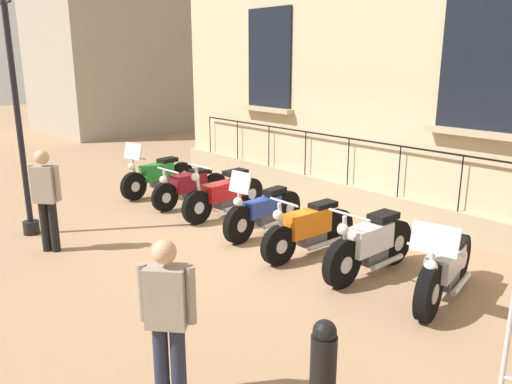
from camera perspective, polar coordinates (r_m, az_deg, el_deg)
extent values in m
plane|color=#9E7A5B|center=(9.42, 1.73, -4.32)|extent=(60.00, 60.00, 0.00)
cube|color=#C6B28E|center=(10.79, 12.56, 17.89)|extent=(0.60, 11.75, 7.45)
cube|color=tan|center=(10.86, 10.32, -0.50)|extent=(0.20, 11.75, 0.52)
cube|color=black|center=(9.13, 24.39, 13.55)|extent=(0.06, 1.47, 2.28)
cube|color=tan|center=(9.14, 23.37, 6.14)|extent=(0.24, 1.67, 0.10)
cube|color=black|center=(12.31, 1.51, 14.88)|extent=(0.06, 1.47, 2.28)
cube|color=tan|center=(12.31, 1.19, 9.33)|extent=(0.24, 1.67, 0.10)
cube|color=black|center=(10.57, 10.49, 5.99)|extent=(0.03, 9.87, 0.03)
cylinder|color=black|center=(14.24, -5.21, 6.45)|extent=(0.02, 0.02, 0.99)
cylinder|color=black|center=(13.27, -2.11, 5.87)|extent=(0.02, 0.02, 0.99)
cylinder|color=black|center=(12.33, 1.46, 5.17)|extent=(0.02, 0.02, 0.99)
cylinder|color=black|center=(11.46, 5.60, 4.35)|extent=(0.02, 0.02, 0.99)
cylinder|color=black|center=(10.66, 10.37, 3.37)|extent=(0.02, 0.02, 0.99)
cylinder|color=black|center=(9.94, 15.86, 2.21)|extent=(0.02, 0.02, 0.99)
cylinder|color=black|center=(9.34, 22.11, 0.86)|extent=(0.02, 0.02, 0.99)
cylinder|color=black|center=(11.60, -13.66, 0.63)|extent=(0.65, 0.24, 0.64)
cylinder|color=silver|center=(11.60, -13.66, 0.63)|extent=(0.25, 0.19, 0.22)
cylinder|color=black|center=(12.50, -8.34, 1.92)|extent=(0.65, 0.24, 0.64)
cylinder|color=silver|center=(12.50, -8.34, 1.92)|extent=(0.25, 0.19, 0.22)
cube|color=#1E842D|center=(11.96, -11.14, 2.28)|extent=(0.85, 0.44, 0.36)
cube|color=#4C4C51|center=(12.08, -10.71, 1.20)|extent=(0.52, 0.32, 0.22)
cube|color=black|center=(12.12, -9.98, 3.57)|extent=(0.49, 0.35, 0.10)
cylinder|color=silver|center=(11.56, -13.56, 2.22)|extent=(0.17, 0.09, 0.65)
cylinder|color=silver|center=(11.53, -13.46, 3.82)|extent=(0.15, 0.66, 0.04)
sphere|color=white|center=(11.49, -13.88, 2.84)|extent=(0.16, 0.16, 0.16)
cylinder|color=silver|center=(12.07, -9.63, 0.70)|extent=(0.73, 0.20, 0.08)
cube|color=silver|center=(11.46, -13.74, 4.51)|extent=(0.21, 0.56, 0.36)
cylinder|color=black|center=(10.62, -10.25, -0.60)|extent=(0.61, 0.14, 0.61)
cylinder|color=silver|center=(10.62, -10.25, -0.60)|extent=(0.22, 0.14, 0.21)
cylinder|color=black|center=(11.38, -4.65, 0.65)|extent=(0.61, 0.14, 0.61)
cylinder|color=silver|center=(11.38, -4.65, 0.65)|extent=(0.22, 0.14, 0.21)
cube|color=maroon|center=(10.90, -7.60, 1.13)|extent=(0.77, 0.38, 0.36)
cube|color=#4C4C51|center=(11.02, -7.14, -0.06)|extent=(0.47, 0.29, 0.21)
cube|color=black|center=(11.04, -6.33, 2.33)|extent=(0.44, 0.33, 0.10)
cylinder|color=silver|center=(10.57, -10.10, 0.91)|extent=(0.16, 0.07, 0.57)
cylinder|color=silver|center=(10.54, -9.94, 2.44)|extent=(0.08, 0.74, 0.04)
sphere|color=white|center=(10.51, -10.44, 1.38)|extent=(0.16, 0.16, 0.16)
cylinder|color=silver|center=(10.99, -5.97, -0.64)|extent=(0.68, 0.12, 0.08)
cylinder|color=black|center=(9.73, -6.67, -1.73)|extent=(0.67, 0.18, 0.66)
cylinder|color=silver|center=(9.73, -6.67, -1.73)|extent=(0.24, 0.16, 0.23)
cylinder|color=black|center=(10.65, -0.68, -0.15)|extent=(0.67, 0.18, 0.66)
cylinder|color=silver|center=(10.65, -0.68, -0.15)|extent=(0.24, 0.16, 0.23)
cube|color=red|center=(10.09, -3.77, 0.17)|extent=(0.89, 0.40, 0.33)
cube|color=#4C4C51|center=(10.22, -3.33, -1.03)|extent=(0.54, 0.31, 0.23)
cube|color=black|center=(10.25, -2.34, 2.21)|extent=(0.51, 0.33, 0.10)
cylinder|color=silver|center=(9.66, -6.51, 0.55)|extent=(0.16, 0.07, 0.79)
cylinder|color=silver|center=(9.60, -6.35, 2.87)|extent=(0.10, 0.71, 0.04)
sphere|color=white|center=(9.56, -6.87, 1.71)|extent=(0.16, 0.16, 0.16)
cylinder|color=silver|center=(10.23, -1.97, -1.66)|extent=(0.78, 0.15, 0.08)
cylinder|color=black|center=(8.68, -1.94, -3.71)|extent=(0.68, 0.23, 0.66)
cylinder|color=silver|center=(8.68, -1.94, -3.71)|extent=(0.25, 0.19, 0.23)
cylinder|color=black|center=(9.65, 3.53, -1.80)|extent=(0.68, 0.23, 0.66)
cylinder|color=silver|center=(9.65, 3.53, -1.80)|extent=(0.25, 0.19, 0.23)
cube|color=#1E389E|center=(9.06, 0.74, -1.66)|extent=(0.85, 0.35, 0.29)
cube|color=#4C4C51|center=(9.20, 1.14, -2.83)|extent=(0.52, 0.26, 0.23)
cube|color=black|center=(9.25, 2.11, 0.13)|extent=(0.49, 0.28, 0.10)
cylinder|color=silver|center=(8.62, -1.73, -1.77)|extent=(0.17, 0.08, 0.60)
cylinder|color=silver|center=(8.58, -1.51, 0.20)|extent=(0.11, 0.53, 0.04)
sphere|color=white|center=(8.54, -2.05, -1.12)|extent=(0.16, 0.16, 0.16)
cylinder|color=silver|center=(9.27, 2.39, -3.46)|extent=(0.75, 0.18, 0.08)
cube|color=silver|center=(8.50, -1.80, 1.10)|extent=(0.18, 0.45, 0.36)
cylinder|color=black|center=(7.81, 2.57, -6.05)|extent=(0.63, 0.15, 0.63)
cylinder|color=silver|center=(7.81, 2.57, -6.05)|extent=(0.22, 0.17, 0.22)
cylinder|color=black|center=(8.72, 9.22, -3.94)|extent=(0.63, 0.15, 0.63)
cylinder|color=silver|center=(8.72, 9.22, -3.94)|extent=(0.22, 0.17, 0.22)
cube|color=orange|center=(8.14, 5.88, -3.45)|extent=(0.84, 0.29, 0.40)
cube|color=#4C4C51|center=(8.29, 6.32, -5.07)|extent=(0.50, 0.23, 0.22)
cube|color=black|center=(8.31, 7.59, -1.48)|extent=(0.47, 0.26, 0.10)
cylinder|color=silver|center=(7.72, 2.87, -3.63)|extent=(0.16, 0.06, 0.68)
cylinder|color=silver|center=(7.65, 3.18, -1.15)|extent=(0.05, 0.61, 0.04)
sphere|color=white|center=(7.63, 2.50, -2.61)|extent=(0.16, 0.16, 0.16)
cylinder|color=silver|center=(8.34, 7.82, -5.80)|extent=(0.75, 0.09, 0.08)
cylinder|color=black|center=(7.16, 9.72, -7.98)|extent=(0.70, 0.16, 0.70)
cylinder|color=silver|center=(7.16, 9.72, -7.98)|extent=(0.25, 0.17, 0.24)
cylinder|color=black|center=(8.13, 15.43, -5.47)|extent=(0.70, 0.16, 0.70)
cylinder|color=silver|center=(8.13, 15.43, -5.47)|extent=(0.25, 0.17, 0.24)
cube|color=silver|center=(7.51, 12.64, -5.12)|extent=(0.81, 0.33, 0.38)
cube|color=#4C4C51|center=(7.68, 12.97, -6.80)|extent=(0.49, 0.26, 0.24)
cube|color=black|center=(7.69, 14.22, -2.67)|extent=(0.46, 0.29, 0.10)
cylinder|color=silver|center=(7.07, 10.10, -5.30)|extent=(0.16, 0.06, 0.70)
cylinder|color=silver|center=(6.99, 10.48, -2.56)|extent=(0.05, 0.70, 0.04)
sphere|color=white|center=(6.96, 9.80, -4.18)|extent=(0.16, 0.16, 0.16)
cylinder|color=silver|center=(7.76, 14.63, -7.67)|extent=(0.73, 0.09, 0.08)
cylinder|color=black|center=(6.57, 18.94, -10.69)|extent=(0.73, 0.32, 0.72)
cylinder|color=silver|center=(6.57, 18.94, -10.69)|extent=(0.28, 0.23, 0.25)
cylinder|color=black|center=(7.74, 21.91, -7.00)|extent=(0.73, 0.32, 0.72)
cylinder|color=silver|center=(7.74, 21.91, -7.00)|extent=(0.28, 0.23, 0.25)
cube|color=#B2B2BC|center=(7.03, 20.59, -7.41)|extent=(0.86, 0.49, 0.30)
cube|color=#4C4C51|center=(7.21, 20.64, -8.82)|extent=(0.53, 0.36, 0.25)
cube|color=black|center=(7.29, 21.43, -5.42)|extent=(0.51, 0.38, 0.10)
cylinder|color=silver|center=(6.51, 19.27, -8.43)|extent=(0.17, 0.10, 0.54)
cylinder|color=silver|center=(6.46, 19.61, -6.13)|extent=(0.20, 0.68, 0.04)
sphere|color=white|center=(6.41, 19.15, -7.97)|extent=(0.16, 0.16, 0.16)
cylinder|color=silver|center=(7.36, 22.19, -9.55)|extent=(0.73, 0.25, 0.08)
cube|color=silver|center=(6.35, 19.57, -5.04)|extent=(0.25, 0.58, 0.36)
cylinder|color=black|center=(10.06, -24.05, -3.68)|extent=(0.28, 0.28, 0.24)
cylinder|color=black|center=(9.66, -25.28, 7.30)|extent=(0.10, 0.10, 4.12)
cylinder|color=black|center=(9.81, -26.87, 18.46)|extent=(0.04, 0.35, 0.04)
cylinder|color=black|center=(9.47, -26.32, 18.70)|extent=(0.04, 0.35, 0.04)
cylinder|color=#B7B7BF|center=(5.49, 26.54, -14.87)|extent=(0.05, 0.05, 1.05)
cylinder|color=black|center=(4.80, 7.58, -19.82)|extent=(0.24, 0.24, 0.77)
sphere|color=black|center=(4.57, 7.77, -15.37)|extent=(0.21, 0.21, 0.21)
cylinder|color=black|center=(8.93, -21.86, -3.69)|extent=(0.14, 0.14, 0.84)
cylinder|color=black|center=(9.00, -22.75, -3.62)|extent=(0.14, 0.14, 0.84)
cube|color=gray|center=(8.78, -22.77, 0.81)|extent=(0.40, 0.42, 0.60)
sphere|color=tan|center=(8.69, -23.06, 3.64)|extent=(0.23, 0.23, 0.23)
cylinder|color=gray|center=(8.66, -21.54, 0.96)|extent=(0.09, 0.09, 0.57)
cylinder|color=gray|center=(8.88, -24.01, 1.04)|extent=(0.09, 0.09, 0.57)
cylinder|color=#23283D|center=(4.91, -8.76, -18.79)|extent=(0.14, 0.14, 0.80)
cylinder|color=#23283D|center=(4.95, -10.64, -18.57)|extent=(0.14, 0.14, 0.80)
cube|color=gray|center=(4.59, -10.08, -11.56)|extent=(0.41, 0.41, 0.57)
sphere|color=tan|center=(4.42, -10.33, -6.67)|extent=(0.22, 0.22, 0.22)
cylinder|color=gray|center=(4.52, -7.37, -11.47)|extent=(0.09, 0.09, 0.54)
cylinder|color=gray|center=(4.64, -12.75, -11.00)|extent=(0.09, 0.09, 0.54)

